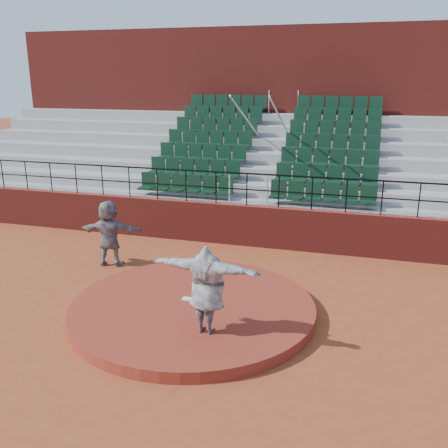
# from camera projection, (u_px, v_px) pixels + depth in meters

# --- Properties ---
(ground) EXTENTS (90.00, 90.00, 0.00)m
(ground) POSITION_uv_depth(u_px,v_px,m) (193.00, 313.00, 11.30)
(ground) COLOR brown
(ground) RESTS_ON ground
(pitchers_mound) EXTENTS (5.50, 5.50, 0.25)m
(pitchers_mound) POSITION_uv_depth(u_px,v_px,m) (193.00, 308.00, 11.26)
(pitchers_mound) COLOR maroon
(pitchers_mound) RESTS_ON ground
(pitching_rubber) EXTENTS (0.60, 0.15, 0.03)m
(pitching_rubber) POSITION_uv_depth(u_px,v_px,m) (195.00, 300.00, 11.36)
(pitching_rubber) COLOR white
(pitching_rubber) RESTS_ON pitchers_mound
(boundary_wall) EXTENTS (24.00, 0.30, 1.30)m
(boundary_wall) POSITION_uv_depth(u_px,v_px,m) (246.00, 225.00, 15.71)
(boundary_wall) COLOR maroon
(boundary_wall) RESTS_ON ground
(wall_railing) EXTENTS (24.04, 0.05, 1.03)m
(wall_railing) POSITION_uv_depth(u_px,v_px,m) (247.00, 182.00, 15.32)
(wall_railing) COLOR black
(wall_railing) RESTS_ON boundary_wall
(seating_deck) EXTENTS (24.00, 5.97, 4.63)m
(seating_deck) POSITION_uv_depth(u_px,v_px,m) (270.00, 179.00, 18.84)
(seating_deck) COLOR gray
(seating_deck) RESTS_ON ground
(press_box_facade) EXTENTS (24.00, 3.00, 7.10)m
(press_box_facade) POSITION_uv_depth(u_px,v_px,m) (289.00, 114.00, 21.87)
(press_box_facade) COLOR maroon
(press_box_facade) RESTS_ON ground
(pitcher) EXTENTS (2.27, 0.78, 1.81)m
(pitcher) POSITION_uv_depth(u_px,v_px,m) (207.00, 289.00, 9.75)
(pitcher) COLOR black
(pitcher) RESTS_ON pitchers_mound
(fielder) EXTENTS (1.81, 0.80, 1.88)m
(fielder) POSITION_uv_depth(u_px,v_px,m) (109.00, 233.00, 13.95)
(fielder) COLOR black
(fielder) RESTS_ON ground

